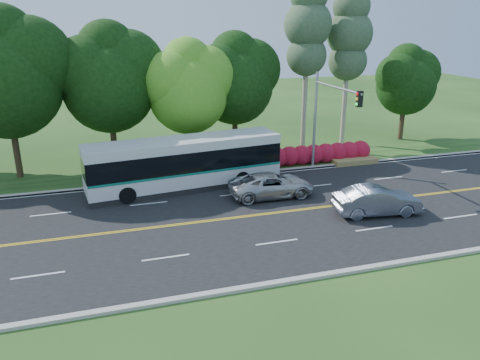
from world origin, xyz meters
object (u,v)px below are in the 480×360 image
object	(u,v)px
suv	(272,185)
traffic_signal	(328,110)
transit_bus	(184,164)
sedan	(377,201)

from	to	relation	value
suv	traffic_signal	bearing A→B (deg)	-59.18
traffic_signal	suv	size ratio (longest dim) A/B	1.32
traffic_signal	suv	world-z (taller)	traffic_signal
traffic_signal	transit_bus	xyz separation A→B (m)	(-9.88, 0.21, -3.03)
sedan	traffic_signal	bearing A→B (deg)	4.80
sedan	suv	distance (m)	6.42
transit_bus	sedan	bearing A→B (deg)	-44.96
traffic_signal	transit_bus	size ratio (longest dim) A/B	0.55
transit_bus	suv	xyz separation A→B (m)	(4.87, -3.05, -0.88)
traffic_signal	sedan	xyz separation A→B (m)	(-0.34, -7.24, -3.85)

